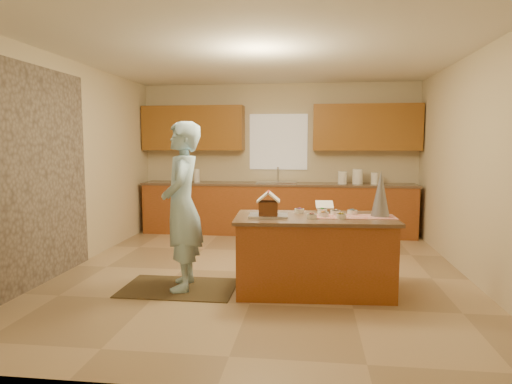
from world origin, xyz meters
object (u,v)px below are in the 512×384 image
island_base (314,256)px  boy (182,206)px  gingerbread_house (268,206)px  tinsel_tree (381,194)px

island_base → boy: size_ratio=0.88×
island_base → gingerbread_house: (-0.50, -0.08, 0.55)m
tinsel_tree → gingerbread_house: (-1.20, -0.16, -0.13)m
island_base → boy: bearing=180.0°
island_base → boy: boy is taller
boy → gingerbread_house: size_ratio=6.88×
tinsel_tree → boy: bearing=-175.3°
tinsel_tree → island_base: bearing=-172.8°
island_base → gingerbread_house: size_ratio=6.08×
island_base → tinsel_tree: bearing=3.7°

